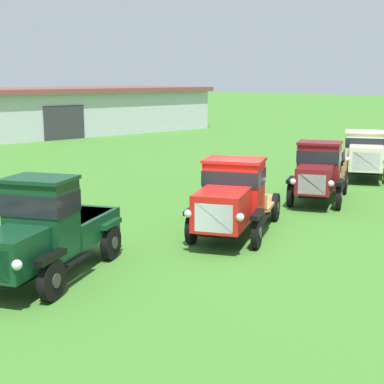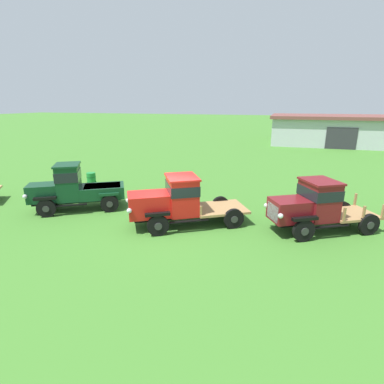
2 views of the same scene
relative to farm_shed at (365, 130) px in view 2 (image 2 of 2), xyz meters
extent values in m
plane|color=#3D7528|center=(-13.50, -30.95, -1.79)|extent=(240.00, 240.00, 0.00)
cube|color=#B2B7BC|center=(0.00, 0.00, -0.20)|extent=(21.71, 8.92, 3.19)
cube|color=brown|center=(0.00, 0.00, 1.58)|extent=(22.31, 9.72, 0.36)
cube|color=#2D2D33|center=(-3.25, -4.49, -0.59)|extent=(3.20, 0.08, 2.40)
cylinder|color=black|center=(-19.29, -31.42, -1.37)|extent=(0.82, 0.59, 0.84)
cylinder|color=#2D2D2D|center=(-19.24, -31.52, -1.37)|extent=(0.27, 0.18, 0.30)
cylinder|color=black|center=(-20.07, -30.13, -1.37)|extent=(0.82, 0.59, 0.84)
cylinder|color=#2D2D2D|center=(-20.13, -30.04, -1.37)|extent=(0.27, 0.18, 0.30)
cylinder|color=black|center=(-16.88, -29.97, -1.37)|extent=(0.82, 0.59, 0.84)
cylinder|color=#2D2D2D|center=(-16.83, -30.06, -1.37)|extent=(0.27, 0.18, 0.30)
cylinder|color=black|center=(-17.66, -28.68, -1.37)|extent=(0.82, 0.59, 0.84)
cylinder|color=#2D2D2D|center=(-17.72, -28.58, -1.37)|extent=(0.27, 0.18, 0.30)
cube|color=black|center=(-18.55, -30.09, -1.29)|extent=(3.91, 2.81, 0.12)
cube|color=#0F381E|center=(-19.86, -30.88, -0.82)|extent=(1.71, 1.61, 0.82)
cube|color=silver|center=(-20.42, -31.22, -0.86)|extent=(0.48, 0.74, 0.61)
sphere|color=silver|center=(-20.13, -31.71, -0.80)|extent=(0.20, 0.20, 0.20)
sphere|color=silver|center=(-20.72, -30.74, -0.80)|extent=(0.20, 0.20, 0.20)
cube|color=black|center=(-19.29, -31.42, -0.90)|extent=(0.94, 0.67, 0.12)
cube|color=black|center=(-20.07, -30.13, -0.90)|extent=(0.94, 0.67, 0.12)
cube|color=#0F381E|center=(-18.85, -30.27, -0.41)|extent=(1.55, 1.66, 1.65)
cube|color=black|center=(-18.85, -30.27, -0.04)|extent=(1.60, 1.70, 0.46)
cube|color=#0F381E|center=(-18.85, -30.27, 0.46)|extent=(1.66, 1.76, 0.08)
cube|color=black|center=(-18.38, -30.85, -1.31)|extent=(1.28, 0.85, 0.05)
cube|color=black|center=(-19.14, -29.59, -1.31)|extent=(1.28, 0.85, 0.05)
cube|color=#0F381E|center=(-17.54, -29.48, -0.94)|extent=(2.48, 2.25, 0.59)
cube|color=black|center=(-17.54, -29.48, -0.68)|extent=(2.09, 1.90, 0.06)
cube|color=#0F381E|center=(-16.88, -29.97, -0.90)|extent=(0.90, 0.65, 0.12)
cube|color=#0F381E|center=(-17.66, -28.68, -0.90)|extent=(0.90, 0.65, 0.12)
cylinder|color=black|center=(-13.58, -31.74, -1.37)|extent=(0.82, 0.58, 0.86)
cylinder|color=#2D2D2D|center=(-13.53, -31.83, -1.37)|extent=(0.27, 0.18, 0.30)
cylinder|color=black|center=(-14.48, -30.25, -1.37)|extent=(0.82, 0.58, 0.86)
cylinder|color=#2D2D2D|center=(-14.52, -30.17, -1.37)|extent=(0.27, 0.18, 0.30)
cylinder|color=black|center=(-10.86, -30.12, -1.37)|extent=(0.82, 0.58, 0.86)
cylinder|color=#2D2D2D|center=(-10.81, -30.20, -1.37)|extent=(0.27, 0.18, 0.30)
cylinder|color=black|center=(-11.76, -28.62, -1.37)|extent=(0.82, 0.58, 0.86)
cylinder|color=#2D2D2D|center=(-11.81, -28.54, -1.37)|extent=(0.27, 0.18, 0.30)
cube|color=black|center=(-12.80, -30.26, -1.28)|extent=(4.46, 3.20, 0.12)
cube|color=red|center=(-14.24, -31.13, -0.75)|extent=(2.07, 1.91, 0.94)
cube|color=silver|center=(-14.94, -31.54, -0.80)|extent=(0.54, 0.85, 0.71)
sphere|color=silver|center=(-14.61, -32.11, -0.73)|extent=(0.20, 0.20, 0.20)
sphere|color=silver|center=(-15.28, -30.99, -0.73)|extent=(0.20, 0.20, 0.20)
cube|color=black|center=(-13.58, -31.74, -0.89)|extent=(0.95, 0.68, 0.12)
cube|color=black|center=(-14.48, -30.25, -0.89)|extent=(0.95, 0.68, 0.12)
cube|color=red|center=(-13.03, -30.40, -0.47)|extent=(1.77, 1.90, 1.51)
cube|color=black|center=(-13.03, -30.40, -0.13)|extent=(1.82, 1.96, 0.42)
cube|color=red|center=(-13.03, -30.40, 0.33)|extent=(1.90, 2.02, 0.08)
cube|color=black|center=(-12.50, -31.08, -1.30)|extent=(1.44, 0.94, 0.05)
cube|color=black|center=(-13.38, -29.61, -1.30)|extent=(1.44, 0.94, 0.05)
cube|color=#9E7547|center=(-11.60, -29.54, -1.17)|extent=(2.81, 2.66, 0.10)
cube|color=#9E7547|center=(-12.51, -30.09, -0.94)|extent=(0.92, 1.46, 0.44)
cylinder|color=black|center=(-8.12, -30.56, -1.35)|extent=(0.84, 0.57, 0.88)
cylinder|color=#2D2D2D|center=(-8.08, -30.64, -1.35)|extent=(0.28, 0.18, 0.31)
cylinder|color=black|center=(-8.92, -29.16, -1.35)|extent=(0.84, 0.57, 0.88)
cylinder|color=#2D2D2D|center=(-8.96, -29.08, -1.35)|extent=(0.28, 0.18, 0.31)
cylinder|color=black|center=(-5.63, -29.16, -1.35)|extent=(0.84, 0.57, 0.88)
cylinder|color=#2D2D2D|center=(-5.59, -29.24, -1.35)|extent=(0.28, 0.18, 0.31)
cylinder|color=black|center=(-6.42, -27.75, -1.35)|extent=(0.84, 0.57, 0.88)
cylinder|color=#2D2D2D|center=(-6.47, -27.67, -1.35)|extent=(0.28, 0.18, 0.31)
cube|color=black|center=(-7.38, -29.22, -1.27)|extent=(4.01, 2.79, 0.12)
cube|color=maroon|center=(-8.70, -29.97, -0.78)|extent=(1.78, 1.67, 0.86)
cube|color=silver|center=(-9.29, -30.30, -0.82)|extent=(0.49, 0.80, 0.65)
sphere|color=silver|center=(-9.00, -30.83, -0.76)|extent=(0.20, 0.20, 0.20)
sphere|color=silver|center=(-9.60, -29.78, -0.76)|extent=(0.20, 0.20, 0.20)
cube|color=black|center=(-8.12, -30.56, -0.86)|extent=(0.98, 0.67, 0.12)
cube|color=black|center=(-8.92, -29.16, -0.86)|extent=(0.98, 0.67, 0.12)
cube|color=maroon|center=(-7.61, -29.35, -0.47)|extent=(1.66, 1.78, 1.49)
cube|color=black|center=(-7.61, -29.35, -0.13)|extent=(1.71, 1.82, 0.42)
cube|color=maroon|center=(-7.61, -29.35, 0.32)|extent=(1.78, 1.89, 0.08)
cube|color=black|center=(-7.13, -29.98, -1.29)|extent=(1.41, 0.88, 0.05)
cube|color=black|center=(-7.90, -28.61, -1.29)|extent=(1.41, 0.88, 0.05)
cube|color=#9E7547|center=(-6.28, -28.60, -1.16)|extent=(2.49, 2.36, 0.10)
cube|color=#9E7547|center=(-6.67, -29.70, -0.84)|extent=(0.11, 0.11, 0.54)
cube|color=#9E7547|center=(-7.42, -28.36, -0.84)|extent=(0.11, 0.11, 0.54)
cube|color=#9E7547|center=(-5.91, -29.26, -0.84)|extent=(0.11, 0.11, 0.54)
cube|color=#9E7547|center=(-6.66, -27.93, -0.84)|extent=(0.11, 0.11, 0.54)
cube|color=#9E7547|center=(-5.14, -28.83, -0.84)|extent=(0.11, 0.11, 0.54)
cube|color=#9E7547|center=(-5.89, -27.50, -0.84)|extent=(0.11, 0.11, 0.54)
cylinder|color=#1E7F33|center=(-20.62, -26.16, -1.37)|extent=(0.54, 0.54, 0.84)
cylinder|color=#124C1E|center=(-20.62, -26.16, -1.21)|extent=(0.57, 0.57, 0.03)
cylinder|color=#124C1E|center=(-20.62, -26.16, -1.54)|extent=(0.57, 0.57, 0.03)
cylinder|color=#1E7F33|center=(-14.96, -24.87, -1.33)|extent=(0.63, 0.63, 0.92)
cylinder|color=#124C1E|center=(-14.96, -24.87, -1.15)|extent=(0.66, 0.66, 0.03)
cylinder|color=#124C1E|center=(-14.96, -24.87, -1.52)|extent=(0.66, 0.66, 0.03)
camera|label=1|loc=(-24.68, -41.45, 2.56)|focal=55.00mm
camera|label=2|loc=(-9.02, -41.73, 3.29)|focal=28.00mm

